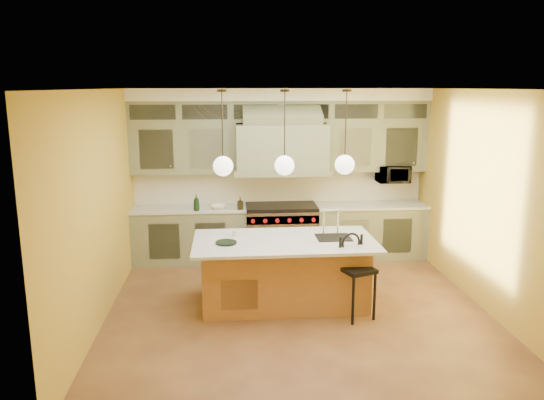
{
  "coord_description": "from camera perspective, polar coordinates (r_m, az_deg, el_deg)",
  "views": [
    {
      "loc": [
        -0.89,
        -6.58,
        2.94
      ],
      "look_at": [
        -0.28,
        0.7,
        1.36
      ],
      "focal_mm": 35.0,
      "sensor_mm": 36.0,
      "label": 1
    }
  ],
  "objects": [
    {
      "name": "fruit_bowl",
      "position": [
        8.84,
        -5.77,
        -0.75
      ],
      "size": [
        0.27,
        0.27,
        0.06
      ],
      "primitive_type": "imported",
      "rotation": [
        0.0,
        0.0,
        -0.06
      ],
      "color": "white",
      "rests_on": "back_cabinetry"
    },
    {
      "name": "range",
      "position": [
        9.11,
        0.99,
        -3.45
      ],
      "size": [
        1.2,
        0.74,
        0.96
      ],
      "color": "silver",
      "rests_on": "floor"
    },
    {
      "name": "oil_bottle_b",
      "position": [
        8.75,
        -3.44,
        -0.36
      ],
      "size": [
        0.1,
        0.11,
        0.21
      ],
      "primitive_type": "imported",
      "rotation": [
        0.0,
        0.0,
        0.13
      ],
      "color": "black",
      "rests_on": "back_cabinetry"
    },
    {
      "name": "microwave",
      "position": [
        9.4,
        12.87,
        2.75
      ],
      "size": [
        0.54,
        0.37,
        0.3
      ],
      "primitive_type": "imported",
      "color": "black",
      "rests_on": "back_cabinetry"
    },
    {
      "name": "counter_stool",
      "position": [
        6.91,
        9.03,
        -7.56
      ],
      "size": [
        0.49,
        0.49,
        1.1
      ],
      "rotation": [
        0.0,
        0.0,
        0.36
      ],
      "color": "black",
      "rests_on": "floor"
    },
    {
      "name": "kitchen_island",
      "position": [
        7.29,
        1.34,
        -7.59
      ],
      "size": [
        2.44,
        1.3,
        1.35
      ],
      "rotation": [
        0.0,
        0.0,
        0.0
      ],
      "color": "#976535",
      "rests_on": "floor"
    },
    {
      "name": "pendant_left",
      "position": [
        6.9,
        -5.29,
        3.88
      ],
      "size": [
        0.26,
        0.26,
        1.11
      ],
      "color": "#2D2319",
      "rests_on": "ceiling"
    },
    {
      "name": "pendant_right",
      "position": [
        7.07,
        7.83,
        4.02
      ],
      "size": [
        0.26,
        0.26,
        1.11
      ],
      "color": "#2D2319",
      "rests_on": "ceiling"
    },
    {
      "name": "wall_right",
      "position": [
        7.55,
        21.98,
        -0.09
      ],
      "size": [
        0.0,
        5.0,
        5.0
      ],
      "primitive_type": "plane",
      "rotation": [
        1.57,
        0.0,
        -1.57
      ],
      "color": "gold",
      "rests_on": "ground"
    },
    {
      "name": "oil_bottle_a",
      "position": [
        8.73,
        -8.13,
        -0.29
      ],
      "size": [
        0.12,
        0.12,
        0.27
      ],
      "primitive_type": "imported",
      "rotation": [
        0.0,
        0.0,
        0.16
      ],
      "color": "black",
      "rests_on": "back_cabinetry"
    },
    {
      "name": "pendant_center",
      "position": [
        6.94,
        1.35,
        3.98
      ],
      "size": [
        0.26,
        0.26,
        1.11
      ],
      "color": "#2D2319",
      "rests_on": "ceiling"
    },
    {
      "name": "ceiling",
      "position": [
        6.64,
        2.95,
        11.83
      ],
      "size": [
        5.0,
        5.0,
        0.0
      ],
      "primitive_type": "plane",
      "rotation": [
        3.14,
        0.0,
        0.0
      ],
      "color": "white",
      "rests_on": "wall_back"
    },
    {
      "name": "wall_left",
      "position": [
        6.94,
        -18.1,
        -0.82
      ],
      "size": [
        0.0,
        5.0,
        5.0
      ],
      "primitive_type": "plane",
      "rotation": [
        1.57,
        0.0,
        1.57
      ],
      "color": "gold",
      "rests_on": "ground"
    },
    {
      "name": "floor",
      "position": [
        7.26,
        2.7,
        -11.7
      ],
      "size": [
        5.0,
        5.0,
        0.0
      ],
      "primitive_type": "plane",
      "color": "#57311D",
      "rests_on": "ground"
    },
    {
      "name": "wall_back",
      "position": [
        9.25,
        0.79,
        2.91
      ],
      "size": [
        5.0,
        0.0,
        5.0
      ],
      "primitive_type": "plane",
      "rotation": [
        1.57,
        0.0,
        0.0
      ],
      "color": "gold",
      "rests_on": "ground"
    },
    {
      "name": "wall_front",
      "position": [
        4.44,
        7.1,
        -7.51
      ],
      "size": [
        5.0,
        0.0,
        5.0
      ],
      "primitive_type": "plane",
      "rotation": [
        -1.57,
        0.0,
        0.0
      ],
      "color": "gold",
      "rests_on": "ground"
    },
    {
      "name": "cup",
      "position": [
        7.3,
        -3.97,
        -3.56
      ],
      "size": [
        0.1,
        0.1,
        0.08
      ],
      "primitive_type": "imported",
      "rotation": [
        0.0,
        0.0,
        -0.08
      ],
      "color": "white",
      "rests_on": "kitchen_island"
    },
    {
      "name": "back_cabinetry",
      "position": [
        8.99,
        0.95,
        2.51
      ],
      "size": [
        5.0,
        0.77,
        2.9
      ],
      "color": "gray",
      "rests_on": "floor"
    }
  ]
}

